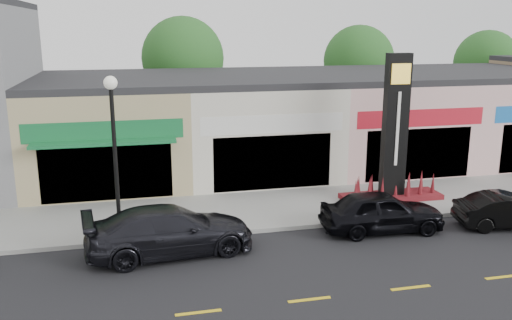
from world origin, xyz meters
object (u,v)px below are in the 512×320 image
at_px(lamp_west_near, 114,141).
at_px(car_black_conv, 509,211).
at_px(car_black_sedan, 382,211).
at_px(car_dark_sedan, 170,231).
at_px(pylon_sign, 394,149).

xyz_separation_m(lamp_west_near, car_black_conv, (13.84, -1.96, -2.85)).
bearing_deg(car_black_sedan, car_dark_sedan, 95.49).
distance_m(lamp_west_near, car_black_sedan, 9.60).
bearing_deg(lamp_west_near, car_black_conv, -8.06).
bearing_deg(car_black_conv, pylon_sign, 47.81).
bearing_deg(car_dark_sedan, car_black_sedan, -94.28).
height_order(pylon_sign, car_black_conv, pylon_sign).
relative_size(lamp_west_near, car_black_conv, 1.43).
distance_m(pylon_sign, car_black_sedan, 3.83).
bearing_deg(car_black_conv, car_dark_sedan, 98.00).
bearing_deg(car_dark_sedan, car_black_conv, -98.28).
bearing_deg(car_black_sedan, car_black_conv, -94.82).
bearing_deg(car_dark_sedan, pylon_sign, -77.29).
height_order(pylon_sign, car_black_sedan, pylon_sign).
height_order(lamp_west_near, car_black_conv, lamp_west_near).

